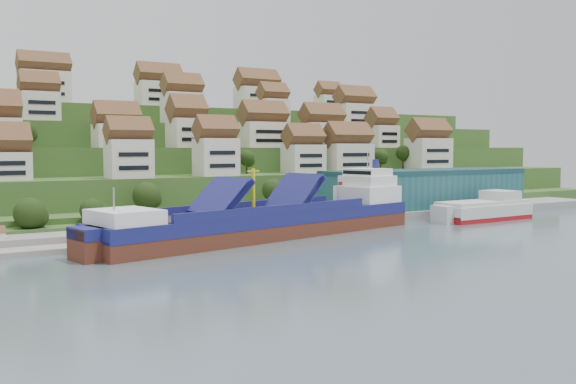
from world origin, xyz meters
TOP-DOWN VIEW (x-y plane):
  - ground at (0.00, 0.00)m, footprint 300.00×300.00m
  - quay at (20.00, 15.00)m, footprint 180.00×14.00m
  - hillside at (0.00, 103.55)m, footprint 260.00×128.00m
  - hillside_village at (1.93, 60.63)m, footprint 158.22×62.98m
  - hillside_trees at (-11.00, 43.94)m, footprint 142.03×62.46m
  - warehouse at (52.00, 17.00)m, footprint 60.00×15.00m
  - flagpole at (18.11, 10.00)m, footprint 1.28×0.16m
  - cargo_ship at (-3.31, 1.86)m, footprint 76.10×27.01m
  - second_ship at (56.64, 1.13)m, footprint 26.98×10.79m

SIDE VIEW (x-z plane):
  - ground at x=0.00m, z-range 0.00..0.00m
  - quay at x=20.00m, z-range 0.00..2.20m
  - second_ship at x=56.64m, z-range -1.53..6.20m
  - cargo_ship at x=-3.31m, z-range -5.13..11.53m
  - flagpole at x=18.11m, z-range 2.88..10.88m
  - warehouse at x=52.00m, z-range 2.20..12.20m
  - hillside at x=0.00m, z-range -4.84..26.16m
  - hillside_trees at x=-11.00m, z-range 0.42..32.10m
  - hillside_village at x=1.93m, z-range 9.72..38.94m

